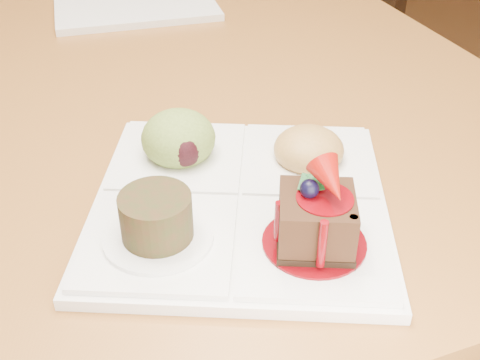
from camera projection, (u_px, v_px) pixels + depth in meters
name	position (u px, v px, depth m)	size (l,w,h in m)	color
ground	(133.00, 289.00, 1.54)	(6.00, 6.00, 0.00)	#5B321A
dining_table	(95.00, 34.00, 1.14)	(1.00, 1.80, 0.75)	#8E5E24
chair_right	(316.00, 5.00, 1.67)	(0.52, 0.52, 0.97)	black
sampler_plate	(238.00, 188.00, 0.59)	(0.38, 0.38, 0.11)	white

